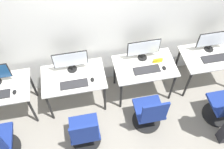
# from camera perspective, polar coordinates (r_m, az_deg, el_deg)

# --- Properties ---
(ground_plane) EXTENTS (20.00, 20.00, 0.00)m
(ground_plane) POSITION_cam_1_polar(r_m,az_deg,el_deg) (4.44, 0.32, -8.13)
(ground_plane) COLOR gray
(wall_back) EXTENTS (12.00, 0.05, 2.80)m
(wall_back) POSITION_cam_1_polar(r_m,az_deg,el_deg) (3.82, -1.86, 12.21)
(wall_back) COLOR silver
(wall_back) RESTS_ON ground_plane
(mouse_far_left) EXTENTS (0.06, 0.09, 0.03)m
(mouse_far_left) POSITION_cam_1_polar(r_m,az_deg,el_deg) (4.03, -21.39, -3.75)
(mouse_far_left) COLOR black
(mouse_far_left) RESTS_ON desk_far_left
(desk_left) EXTENTS (1.00, 0.63, 0.73)m
(desk_left) POSITION_cam_1_polar(r_m,az_deg,el_deg) (4.06, -8.69, -1.28)
(desk_left) COLOR silver
(desk_left) RESTS_ON ground_plane
(monitor_left) EXTENTS (0.54, 0.16, 0.39)m
(monitor_left) POSITION_cam_1_polar(r_m,az_deg,el_deg) (3.91, -9.47, 3.17)
(monitor_left) COLOR black
(monitor_left) RESTS_ON desk_left
(keyboard_left) EXTENTS (0.43, 0.15, 0.02)m
(keyboard_left) POSITION_cam_1_polar(r_m,az_deg,el_deg) (3.88, -8.64, -2.21)
(keyboard_left) COLOR #262628
(keyboard_left) RESTS_ON desk_left
(mouse_left) EXTENTS (0.06, 0.09, 0.03)m
(mouse_left) POSITION_cam_1_polar(r_m,az_deg,el_deg) (3.89, -4.52, -1.18)
(mouse_left) COLOR black
(mouse_left) RESTS_ON desk_left
(office_chair_left) EXTENTS (0.48, 0.48, 0.87)m
(office_chair_left) POSITION_cam_1_polar(r_m,az_deg,el_deg) (3.88, -6.18, -13.21)
(office_chair_left) COLOR black
(office_chair_left) RESTS_ON ground_plane
(desk_right) EXTENTS (1.00, 0.63, 0.73)m
(desk_right) POSITION_cam_1_polar(r_m,az_deg,el_deg) (4.18, 7.42, 1.23)
(desk_right) COLOR silver
(desk_right) RESTS_ON ground_plane
(monitor_right) EXTENTS (0.54, 0.16, 0.39)m
(monitor_right) POSITION_cam_1_polar(r_m,az_deg,el_deg) (4.05, 7.23, 5.84)
(monitor_right) COLOR black
(monitor_right) RESTS_ON desk_right
(keyboard_right) EXTENTS (0.43, 0.15, 0.02)m
(keyboard_right) POSITION_cam_1_polar(r_m,az_deg,el_deg) (4.05, 7.94, 1.08)
(keyboard_right) COLOR #262628
(keyboard_right) RESTS_ON desk_right
(mouse_right) EXTENTS (0.06, 0.09, 0.03)m
(mouse_right) POSITION_cam_1_polar(r_m,az_deg,el_deg) (4.11, 11.83, 1.47)
(mouse_right) COLOR black
(mouse_right) RESTS_ON desk_right
(office_chair_right) EXTENTS (0.48, 0.48, 0.87)m
(office_chair_right) POSITION_cam_1_polar(r_m,az_deg,el_deg) (4.05, 8.54, -8.84)
(office_chair_right) COLOR black
(office_chair_right) RESTS_ON ground_plane
(desk_far_right) EXTENTS (1.00, 0.63, 0.73)m
(desk_far_right) POSITION_cam_1_polar(r_m,az_deg,el_deg) (4.61, 21.56, 3.36)
(desk_far_right) COLOR silver
(desk_far_right) RESTS_ON ground_plane
(monitor_far_right) EXTENTS (0.54, 0.16, 0.39)m
(monitor_far_right) POSITION_cam_1_polar(r_m,az_deg,el_deg) (4.48, 22.03, 7.30)
(monitor_far_right) COLOR black
(monitor_far_right) RESTS_ON desk_far_right
(keyboard_far_right) EXTENTS (0.43, 0.15, 0.02)m
(keyboard_far_right) POSITION_cam_1_polar(r_m,az_deg,el_deg) (4.50, 22.36, 3.44)
(keyboard_far_right) COLOR #262628
(keyboard_far_right) RESTS_ON desk_far_right
(office_chair_far_right) EXTENTS (0.48, 0.48, 0.87)m
(office_chair_far_right) POSITION_cam_1_polar(r_m,az_deg,el_deg) (4.45, 24.31, -6.88)
(office_chair_far_right) COLOR black
(office_chair_far_right) RESTS_ON ground_plane
(placard_right) EXTENTS (0.16, 0.03, 0.08)m
(placard_right) POSITION_cam_1_polar(r_m,az_deg,el_deg) (4.16, 10.41, 3.15)
(placard_right) COLOR yellow
(placard_right) RESTS_ON desk_right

